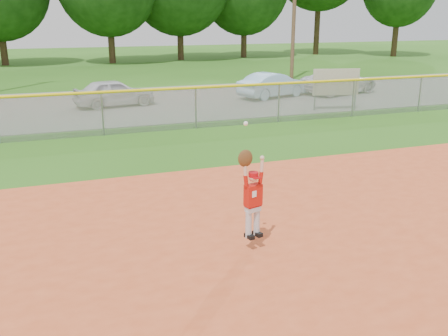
# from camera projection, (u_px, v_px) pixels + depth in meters

# --- Properties ---
(ground) EXTENTS (120.00, 120.00, 0.00)m
(ground) POSITION_uv_depth(u_px,v_px,m) (347.00, 238.00, 9.37)
(ground) COLOR #2A5E15
(ground) RESTS_ON ground
(parking_strip) EXTENTS (44.00, 10.00, 0.03)m
(parking_strip) POSITION_uv_depth(u_px,v_px,m) (160.00, 102.00, 23.77)
(parking_strip) COLOR slate
(parking_strip) RESTS_ON ground
(car_white_a) EXTENTS (3.77, 1.99, 1.22)m
(car_white_a) POSITION_uv_depth(u_px,v_px,m) (114.00, 93.00, 22.50)
(car_white_a) COLOR silver
(car_white_a) RESTS_ON parking_strip
(car_blue) EXTENTS (3.96, 2.47, 1.23)m
(car_blue) POSITION_uv_depth(u_px,v_px,m) (273.00, 85.00, 24.88)
(car_blue) COLOR #99C8E5
(car_blue) RESTS_ON parking_strip
(car_white_b) EXTENTS (4.72, 3.04, 1.21)m
(car_white_b) POSITION_uv_depth(u_px,v_px,m) (339.00, 82.00, 26.21)
(car_white_b) COLOR silver
(car_white_b) RESTS_ON parking_strip
(sponsor_sign) EXTENTS (1.99, 0.51, 1.81)m
(sponsor_sign) POSITION_uv_depth(u_px,v_px,m) (336.00, 83.00, 21.40)
(sponsor_sign) COLOR gray
(sponsor_sign) RESTS_ON ground
(outfield_fence) EXTENTS (40.06, 0.10, 1.55)m
(outfield_fence) POSITION_uv_depth(u_px,v_px,m) (196.00, 105.00, 18.11)
(outfield_fence) COLOR gray
(outfield_fence) RESTS_ON ground
(power_lines) EXTENTS (19.40, 0.24, 9.00)m
(power_lines) POSITION_uv_depth(u_px,v_px,m) (151.00, 2.00, 28.12)
(power_lines) COLOR #4C3823
(power_lines) RESTS_ON ground
(ballplayer) EXTENTS (0.53, 0.28, 2.09)m
(ballplayer) POSITION_uv_depth(u_px,v_px,m) (252.00, 194.00, 8.55)
(ballplayer) COLOR silver
(ballplayer) RESTS_ON ground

